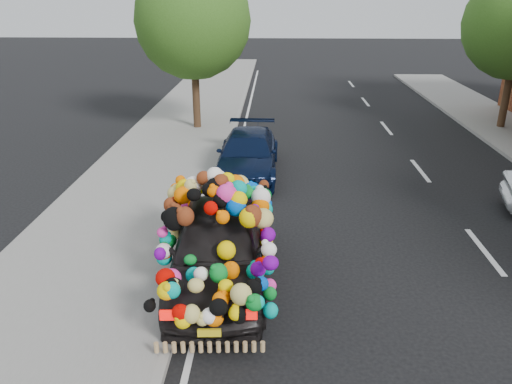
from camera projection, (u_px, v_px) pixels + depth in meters
ground at (311, 248)px, 10.49m from camera, size 100.00×100.00×0.00m
sidewalk at (109, 242)px, 10.62m from camera, size 4.00×60.00×0.12m
kerb at (200, 243)px, 10.55m from camera, size 0.15×60.00×0.13m
lane_markings at (484, 251)px, 10.36m from camera, size 6.00×50.00×0.01m
tree_near_sidewalk at (193, 21)px, 17.92m from camera, size 4.20×4.20×6.13m
plush_art_car at (217, 229)px, 8.90m from camera, size 2.29×4.53×2.09m
navy_sedan at (248, 154)px, 14.48m from camera, size 1.80×4.25×1.22m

